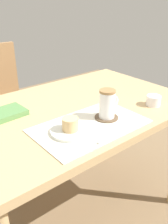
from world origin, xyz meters
TOP-DOWN VIEW (x-y plane):
  - ground_plane at (0.00, 0.00)m, footprint 4.40×4.40m
  - dining_table at (0.00, 0.00)m, footprint 1.16×0.74m
  - placemat at (-0.07, -0.20)m, footprint 0.47×0.28m
  - pastry_plate at (-0.17, -0.19)m, footprint 0.16×0.16m
  - pastry at (-0.17, -0.19)m, footprint 0.06×0.06m
  - coffee_coaster at (0.03, -0.19)m, footprint 0.10×0.10m
  - coffee_mug at (0.03, -0.19)m, footprint 0.10×0.07m
  - teaspoon at (-0.08, -0.31)m, footprint 0.13×0.05m
  - sugar_bowl at (0.31, -0.24)m, footprint 0.07×0.07m
  - small_book at (-0.30, 0.11)m, footprint 0.19×0.13m

SIDE VIEW (x-z plane):
  - ground_plane at x=0.00m, z-range -0.02..0.00m
  - dining_table at x=0.00m, z-range 0.27..0.98m
  - placemat at x=-0.07m, z-range 0.71..0.71m
  - coffee_coaster at x=0.03m, z-range 0.71..0.72m
  - teaspoon at x=-0.08m, z-range 0.71..0.72m
  - pastry_plate at x=-0.17m, z-range 0.71..0.73m
  - small_book at x=-0.30m, z-range 0.71..0.73m
  - sugar_bowl at x=0.31m, z-range 0.71..0.76m
  - pastry at x=-0.17m, z-range 0.73..0.78m
  - coffee_mug at x=0.03m, z-range 0.72..0.84m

